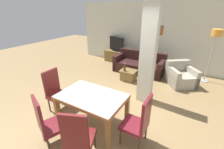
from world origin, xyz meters
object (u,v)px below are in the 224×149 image
Objects in this scene: dining_chair_head_right at (139,121)px; dining_chair_head_left at (56,90)px; dining_chair_near_right at (78,136)px; armchair at (180,77)px; floor_lamp at (216,38)px; dining_table at (92,102)px; sofa at (139,65)px; bottle at (125,68)px; coffee_table at (128,75)px; tv_screen at (116,44)px; tv_stand at (116,56)px; dining_chair_near_left at (48,122)px.

dining_chair_head_right and dining_chair_head_left have the same top height.
dining_chair_near_right reaches higher than armchair.
floor_lamp reaches higher than dining_chair_head_right.
dining_table is 1.20× the size of armchair.
sofa reaches higher than bottle.
dining_chair_near_right is 1.00× the size of dining_chair_head_right.
coffee_table is at bearing 77.57° from dining_chair_near_right.
tv_screen reaches higher than coffee_table.
tv_screen reaches higher than tv_stand.
armchair is (1.61, -0.29, -0.01)m from sofa.
sofa is 1.64m from armchair.
floor_lamp is at bearing 28.75° from coffee_table.
sofa is at bearing 171.68° from tv_screen.
dining_chair_near_right reaches higher than sofa.
tv_screen is at bearing 111.88° from dining_table.
tv_screen is at bearing 0.00° from tv_stand.
dining_chair_head_left is at bearing 74.52° from sofa.
dining_table is 1.14m from dining_chair_head_left.
tv_stand is (-1.38, 1.59, 0.07)m from coffee_table.
dining_chair_head_right is at bearing 53.20° from dining_chair_near_left.
dining_table reaches higher than tv_stand.
floor_lamp reaches higher than dining_chair_head_left.
tv_screen reaches higher than dining_chair_head_right.
sofa is 1.60m from tv_stand.
coffee_table is 0.67× the size of tv_screen.
coffee_table is (0.09, 3.35, -0.36)m from dining_chair_near_left.
tv_screen is at bearing 126.61° from bottle.
tv_stand is 0.60m from tv_screen.
sofa is (-0.20, 3.40, -0.31)m from dining_table.
dining_chair_head_left is 3.53m from sofa.
tv_stand is at bearing 126.74° from dining_chair_near_left.
dining_chair_head_left is 2.67m from coffee_table.
floor_lamp is at bearing 30.34° from bottle.
dining_table is 1.30× the size of dining_chair_head_right.
dining_table reaches higher than bottle.
dining_table reaches higher than coffee_table.
dining_chair_near_left reaches higher than armchair.
bottle is at bearing 98.58° from dining_table.
dining_chair_near_left is 4.35m from armchair.
dining_chair_head_right is at bearing -58.62° from bottle.
tv_screen reaches higher than dining_chair_head_left.
floor_lamp reaches higher than dining_table.
bottle is (-0.00, 3.21, -0.06)m from dining_chair_near_left.
coffee_table is at bearing -151.25° from floor_lamp.
armchair is 3.26m from tv_screen.
dining_chair_head_right is (0.73, 0.83, 0.00)m from dining_chair_near_right.
coffee_table is at bearing 160.69° from dining_chair_head_left.
dining_chair_head_left is 4.03m from armchair.
coffee_table is (-0.61, 3.33, -0.36)m from dining_chair_near_right.
tv_screen reaches higher than dining_chair_near_right.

